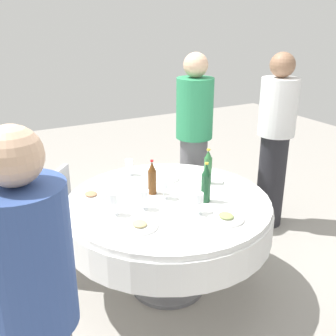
% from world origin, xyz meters
% --- Properties ---
extents(ground_plane, '(10.00, 10.00, 0.00)m').
position_xyz_m(ground_plane, '(0.00, 0.00, 0.00)').
color(ground_plane, gray).
extents(dining_table, '(1.48, 1.48, 0.74)m').
position_xyz_m(dining_table, '(0.00, 0.00, 0.59)').
color(dining_table, white).
rests_on(dining_table, ground_plane).
extents(bottle_green_inner, '(0.06, 0.06, 0.28)m').
position_xyz_m(bottle_green_inner, '(-0.10, 0.40, 0.87)').
color(bottle_green_inner, '#2D6B38').
rests_on(bottle_green_inner, dining_table).
extents(bottle_brown_outer, '(0.06, 0.06, 0.26)m').
position_xyz_m(bottle_brown_outer, '(-0.14, -0.06, 0.86)').
color(bottle_brown_outer, '#593314').
rests_on(bottle_brown_outer, dining_table).
extents(bottle_dark_green_north, '(0.07, 0.07, 0.29)m').
position_xyz_m(bottle_dark_green_north, '(0.15, 0.21, 0.87)').
color(bottle_dark_green_north, '#194728').
rests_on(bottle_dark_green_north, dining_table).
extents(wine_glass_front, '(0.06, 0.06, 0.16)m').
position_xyz_m(wine_glass_front, '(-0.02, -0.02, 0.86)').
color(wine_glass_front, white).
rests_on(wine_glass_front, dining_table).
extents(wine_glass_mid, '(0.07, 0.07, 0.15)m').
position_xyz_m(wine_glass_mid, '(0.04, -0.42, 0.85)').
color(wine_glass_mid, white).
rests_on(wine_glass_mid, dining_table).
extents(wine_glass_left, '(0.08, 0.08, 0.14)m').
position_xyz_m(wine_glass_left, '(0.06, -0.22, 0.84)').
color(wine_glass_left, white).
rests_on(wine_glass_left, dining_table).
extents(wine_glass_south, '(0.08, 0.08, 0.15)m').
position_xyz_m(wine_glass_south, '(0.29, 0.06, 0.85)').
color(wine_glass_south, white).
rests_on(wine_glass_south, dining_table).
extents(wine_glass_near, '(0.06, 0.06, 0.13)m').
position_xyz_m(wine_glass_near, '(-0.55, -0.06, 0.83)').
color(wine_glass_near, white).
rests_on(wine_glass_near, dining_table).
extents(plate_near, '(0.24, 0.24, 0.02)m').
position_xyz_m(plate_near, '(-0.34, 0.15, 0.75)').
color(plate_near, white).
rests_on(plate_near, dining_table).
extents(plate_rear, '(0.22, 0.22, 0.04)m').
position_xyz_m(plate_rear, '(0.27, -0.35, 0.75)').
color(plate_rear, white).
rests_on(plate_rear, dining_table).
extents(plate_east, '(0.21, 0.21, 0.04)m').
position_xyz_m(plate_east, '(-0.29, -0.47, 0.75)').
color(plate_east, white).
rests_on(plate_east, dining_table).
extents(plate_far, '(0.23, 0.23, 0.04)m').
position_xyz_m(plate_far, '(0.44, 0.18, 0.75)').
color(plate_far, white).
rests_on(plate_far, dining_table).
extents(knife_outer, '(0.16, 0.11, 0.00)m').
position_xyz_m(knife_outer, '(0.41, -0.11, 0.74)').
color(knife_outer, silver).
rests_on(knife_outer, dining_table).
extents(folded_napkin, '(0.18, 0.18, 0.02)m').
position_xyz_m(folded_napkin, '(-0.01, 0.57, 0.75)').
color(folded_napkin, white).
rests_on(folded_napkin, dining_table).
extents(person_outer, '(0.34, 0.34, 1.66)m').
position_xyz_m(person_outer, '(-0.80, 0.71, 0.87)').
color(person_outer, slate).
rests_on(person_outer, ground_plane).
extents(person_north, '(0.34, 0.34, 1.66)m').
position_xyz_m(person_north, '(-0.41, 1.36, 0.88)').
color(person_north, '#26262B').
rests_on(person_north, ground_plane).
extents(person_front, '(0.34, 0.34, 1.63)m').
position_xyz_m(person_front, '(0.90, -1.08, 0.86)').
color(person_front, slate).
rests_on(person_front, ground_plane).
extents(chair_left, '(0.56, 0.56, 0.87)m').
position_xyz_m(chair_left, '(-0.62, -0.73, 0.52)').
color(chair_left, '#99999E').
rests_on(chair_left, ground_plane).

